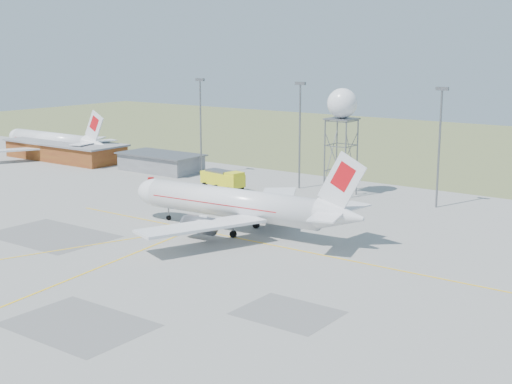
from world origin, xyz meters
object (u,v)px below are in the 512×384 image
Objects in this scene: airliner_main at (236,204)px; baggage_tug at (151,183)px; radar_tower at (341,136)px; airliner_far at (53,141)px; fire_truck at (224,180)px.

airliner_main is 15.94× the size of baggage_tug.
radar_tower is at bearing -93.20° from airliner_main.
radar_tower is 7.96× the size of baggage_tug.
fire_truck is at bearing 173.18° from airliner_far.
airliner_far is at bearing -159.82° from baggage_tug.
fire_truck reaches higher than baggage_tug.
radar_tower is 1.99× the size of fire_truck.
airliner_far is 14.66× the size of baggage_tug.
airliner_main reaches higher than baggage_tug.
fire_truck is (-21.12, 23.12, -2.29)m from airliner_main.
baggage_tug is at bearing -150.95° from fire_truck.
airliner_far is at bearing -24.76° from airliner_main.
airliner_main is at bearing -89.03° from radar_tower.
baggage_tug is at bearing -31.02° from airliner_main.
fire_truck is at bearing -156.74° from radar_tower.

